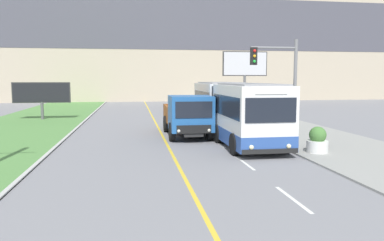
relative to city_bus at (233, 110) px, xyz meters
name	(u,v)px	position (x,y,z in m)	size (l,w,h in m)	color
apartment_block_background	(143,30)	(-3.96, 38.92, 9.32)	(80.00, 8.04, 21.87)	#BCAD93
city_bus	(233,110)	(0.00, 0.00, 0.00)	(2.69, 12.01, 3.19)	white
dump_truck	(188,117)	(-2.53, 0.51, -0.38)	(2.43, 6.39, 2.48)	black
traffic_light_mast	(281,80)	(1.21, -4.00, 1.75)	(2.28, 0.32, 5.25)	slate
billboard_large	(245,67)	(4.56, 12.73, 2.87)	(4.18, 0.24, 5.89)	#59595B
billboard_small	(41,93)	(-13.17, 11.90, 0.57)	(4.62, 0.24, 3.12)	#59595B
planter_round_near	(317,141)	(2.59, -5.07, -1.02)	(0.96, 0.96, 1.19)	silver
planter_round_second	(280,128)	(2.55, -0.71, -1.02)	(0.97, 0.97, 1.18)	silver
planter_round_third	(256,121)	(2.64, 3.64, -1.06)	(0.88, 0.88, 1.09)	silver
planter_round_far	(236,115)	(2.42, 8.00, -1.07)	(0.85, 0.85, 1.07)	silver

